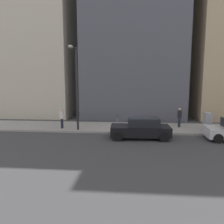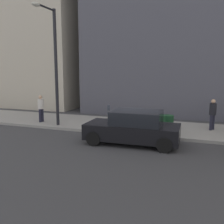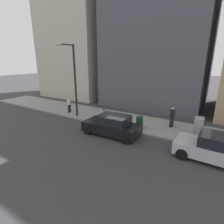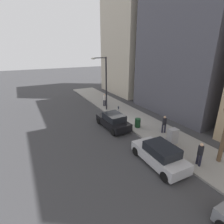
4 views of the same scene
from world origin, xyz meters
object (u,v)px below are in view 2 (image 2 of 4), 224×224
Objects in this scene: parking_meter at (109,115)px; streetlamp at (53,58)px; trash_bin at (168,124)px; parked_car_black at (133,128)px; pedestrian_far_corner at (41,107)px; pedestrian_midblock at (213,113)px.

parking_meter is 0.21× the size of streetlamp.
streetlamp is at bearing 95.58° from trash_bin.
parked_car_black is 4.73× the size of trash_bin.
trash_bin is 0.54× the size of pedestrian_far_corner.
parking_meter reaches higher than trash_bin.
pedestrian_midblock is at bearing -56.78° from trash_bin.
pedestrian_far_corner is (0.10, 7.79, 0.49)m from trash_bin.
streetlamp is 7.21m from trash_bin.
parked_car_black is 2.56× the size of pedestrian_far_corner.
parked_car_black is at bearing -106.15° from streetlamp.
parked_car_black is 2.44m from trash_bin.
pedestrian_far_corner reaches higher than trash_bin.
parking_meter is 0.81× the size of pedestrian_far_corner.
pedestrian_far_corner is at bearing 89.27° from trash_bin.
parking_meter is at bearing 46.16° from parked_car_black.
streetlamp reaches higher than parked_car_black.
trash_bin is at bearing -33.57° from parked_car_black.
streetlamp is (1.46, 5.03, 3.28)m from parked_car_black.
pedestrian_far_corner is (0.55, 4.70, 0.11)m from parking_meter.
parked_car_black is at bearing 148.28° from trash_bin.
parking_meter is 4.73m from pedestrian_far_corner.
pedestrian_midblock is (1.41, -2.15, 0.49)m from trash_bin.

